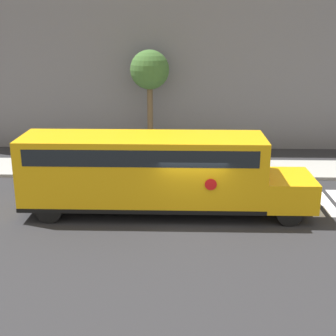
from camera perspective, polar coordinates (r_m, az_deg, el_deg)
ground_plane at (r=18.41m, az=2.97°, el=-6.30°), size 60.00×60.00×0.00m
sidewalk_strip at (r=24.49m, az=2.67°, el=-0.07°), size 44.00×3.00×0.15m
building_backdrop at (r=29.94m, az=2.63°, el=13.74°), size 32.00×4.00×11.09m
school_bus at (r=18.43m, az=-1.91°, el=-0.23°), size 11.43×2.57×3.17m
tree_near_sidewalk at (r=26.89m, az=-2.25°, el=11.66°), size 2.21×2.21×5.97m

